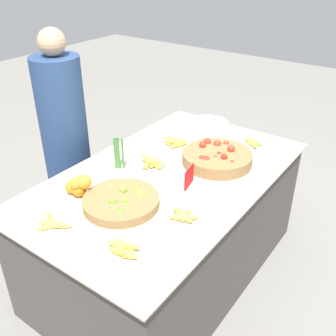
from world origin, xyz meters
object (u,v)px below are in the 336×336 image
(price_sign, at_px, (189,177))
(vendor_person, at_px, (66,147))
(metal_bowl, at_px, (209,127))
(tomato_basket, at_px, (217,157))
(lime_bowl, at_px, (121,201))

(price_sign, distance_m, vendor_person, 1.07)
(price_sign, bearing_deg, metal_bowl, 10.44)
(metal_bowl, distance_m, price_sign, 0.79)
(tomato_basket, bearing_deg, lime_bowl, 165.79)
(tomato_basket, bearing_deg, vendor_person, 107.76)
(tomato_basket, bearing_deg, price_sign, -179.34)
(metal_bowl, relative_size, vendor_person, 0.19)
(vendor_person, bearing_deg, metal_bowl, -46.13)
(vendor_person, bearing_deg, price_sign, -89.89)
(lime_bowl, relative_size, tomato_basket, 0.92)
(lime_bowl, bearing_deg, tomato_basket, -14.21)
(metal_bowl, xyz_separation_m, price_sign, (-0.73, -0.30, 0.02))
(lime_bowl, xyz_separation_m, price_sign, (0.38, -0.19, 0.03))
(lime_bowl, height_order, vendor_person, vendor_person)
(metal_bowl, bearing_deg, vendor_person, 133.87)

